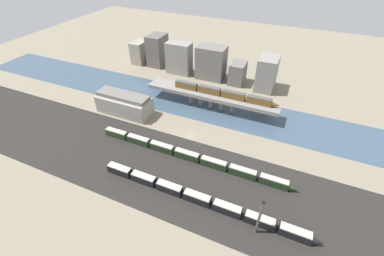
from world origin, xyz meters
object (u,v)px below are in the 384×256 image
Objects in this scene: train_on_bridge at (224,93)px; signal_tower at (259,217)px; warehouse_building at (124,104)px; train_yard_near at (201,199)px; train_yard_mid at (190,156)px.

train_on_bridge is 71.59m from signal_tower.
warehouse_building is 88.85m from signal_tower.
train_yard_near is 0.92× the size of train_yard_mid.
train_on_bridge is 3.46× the size of signal_tower.
train_yard_near is 21.81m from signal_tower.
train_yard_mid is 3.04× the size of warehouse_building.
train_on_bridge is at bearing 101.06° from train_yard_near.
signal_tower reaches higher than train_yard_mid.
train_on_bridge reaches higher than train_yard_near.
train_on_bridge is at bearing 26.54° from warehouse_building.
train_yard_mid is (-0.70, -42.04, -8.41)m from train_on_bridge.
train_yard_mid reaches higher than train_yard_near.
signal_tower is at bearing -27.15° from warehouse_building.
train_yard_mid is 49.73m from warehouse_building.
train_yard_mid is at bearing -22.22° from warehouse_building.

